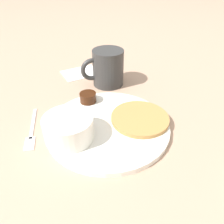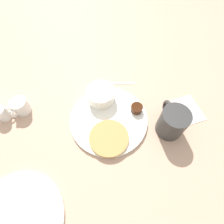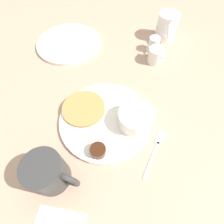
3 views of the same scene
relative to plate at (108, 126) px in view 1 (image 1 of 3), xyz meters
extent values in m
plane|color=tan|center=(0.00, 0.00, -0.01)|extent=(4.00, 4.00, 0.00)
cylinder|color=white|center=(0.00, 0.00, 0.00)|extent=(0.27, 0.27, 0.01)
cylinder|color=#B78447|center=(0.07, -0.03, 0.01)|extent=(0.13, 0.13, 0.01)
cylinder|color=white|center=(-0.09, 0.01, 0.03)|extent=(0.10, 0.10, 0.05)
cylinder|color=white|center=(-0.09, 0.01, 0.05)|extent=(0.08, 0.08, 0.01)
cylinder|color=#38190A|center=(0.01, 0.10, 0.02)|extent=(0.04, 0.04, 0.02)
cylinder|color=white|center=(-0.10, 0.02, 0.02)|extent=(0.04, 0.04, 0.03)
sphere|color=white|center=(-0.10, 0.02, 0.04)|extent=(0.02, 0.02, 0.02)
cylinder|color=#333333|center=(0.11, 0.17, 0.04)|extent=(0.09, 0.09, 0.10)
torus|color=#333333|center=(0.06, 0.18, 0.05)|extent=(0.07, 0.03, 0.07)
cube|color=silver|center=(-0.13, 0.11, 0.00)|extent=(0.05, 0.10, 0.00)
cube|color=silver|center=(-0.16, 0.04, 0.00)|extent=(0.03, 0.04, 0.00)
cube|color=white|center=(0.07, 0.28, 0.00)|extent=(0.12, 0.09, 0.00)
camera|label=1|loc=(-0.20, -0.31, 0.31)|focal=35.00mm
camera|label=2|loc=(0.26, -0.10, 0.54)|focal=28.00mm
camera|label=3|loc=(-0.04, 0.25, 0.45)|focal=28.00mm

